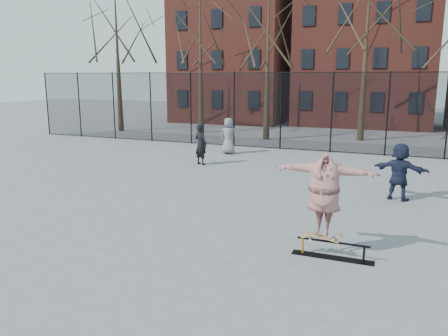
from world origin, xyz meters
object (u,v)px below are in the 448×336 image
at_px(bystander_black, 201,144).
at_px(bystander_navy, 399,172).
at_px(skateboard, 322,238).
at_px(skate_rail, 333,251).
at_px(bystander_grey, 229,136).
at_px(skater, 324,196).

relative_size(bystander_black, bystander_navy, 0.99).
bearing_deg(bystander_navy, skateboard, 89.93).
height_order(skate_rail, bystander_grey, bystander_grey).
relative_size(skate_rail, bystander_navy, 0.95).
distance_m(skater, bystander_navy, 5.51).
distance_m(skater, bystander_black, 10.39).
relative_size(skater, bystander_black, 1.21).
bearing_deg(bystander_black, skateboard, 151.32).
relative_size(skateboard, bystander_grey, 0.43).
height_order(skate_rail, bystander_navy, bystander_navy).
relative_size(skate_rail, skateboard, 2.24).
xyz_separation_m(skateboard, bystander_grey, (-6.44, 10.96, 0.47)).
bearing_deg(bystander_black, bystander_navy, -176.82).
height_order(skater, bystander_grey, skater).
bearing_deg(bystander_black, skater, 151.32).
bearing_deg(bystander_navy, bystander_black, -3.63).
height_order(skate_rail, skateboard, skateboard).
height_order(skate_rail, bystander_black, bystander_black).
distance_m(bystander_grey, bystander_navy, 9.70).
distance_m(bystander_black, bystander_navy, 8.48).
bearing_deg(skateboard, skate_rail, 0.00).
xyz_separation_m(skater, bystander_navy, (1.44, 5.30, -0.44)).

